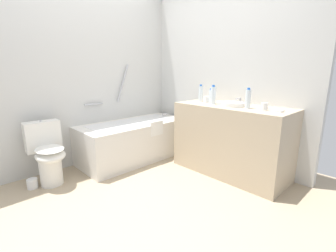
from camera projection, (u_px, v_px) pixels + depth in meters
name	position (u px, v px, depth m)	size (l,w,h in m)	color
ground_plane	(136.00, 189.00, 2.59)	(3.90, 3.90, 0.00)	tan
wall_back_tiled	(79.00, 70.00, 3.13)	(3.30, 0.10, 2.57)	silver
wall_right_mirror	(219.00, 70.00, 3.30)	(0.10, 2.70, 2.57)	silver
bathtub	(134.00, 139.00, 3.46)	(1.59, 0.72, 1.37)	silver
toilet	(48.00, 153.00, 2.67)	(0.38, 0.54, 0.72)	white
vanity_counter	(231.00, 140.00, 2.94)	(0.61, 1.40, 0.87)	tan
sink_basin	(232.00, 104.00, 2.80)	(0.29, 0.29, 0.04)	white
sink_faucet	(240.00, 102.00, 2.91)	(0.12, 0.15, 0.09)	#AFAFB4
water_bottle_0	(201.00, 94.00, 3.19)	(0.06, 0.06, 0.23)	silver
water_bottle_1	(211.00, 96.00, 3.03)	(0.07, 0.07, 0.19)	silver
water_bottle_2	(248.00, 99.00, 2.61)	(0.06, 0.06, 0.23)	silver
water_bottle_3	(213.00, 95.00, 2.94)	(0.07, 0.07, 0.24)	silver
drinking_glass_0	(206.00, 99.00, 3.10)	(0.07, 0.07, 0.08)	white
drinking_glass_1	(264.00, 106.00, 2.50)	(0.07, 0.07, 0.08)	white
soap_dish	(280.00, 111.00, 2.41)	(0.09, 0.06, 0.02)	white
toilet_paper_roll	(32.00, 184.00, 2.61)	(0.11, 0.11, 0.11)	white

